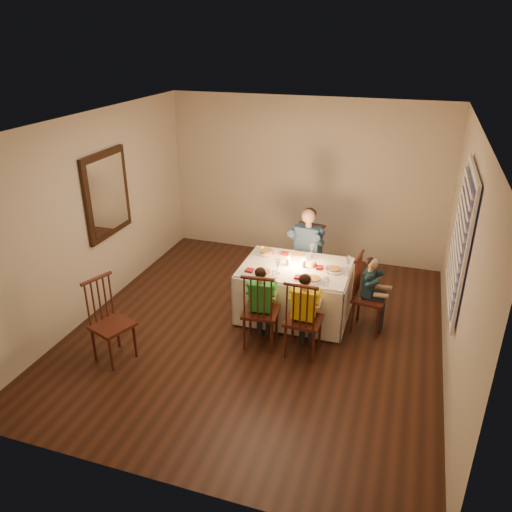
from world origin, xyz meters
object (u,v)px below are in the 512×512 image
(child_yellow, at_px, (302,352))
(chair_near_right, at_px, (302,352))
(child_green, at_px, (261,343))
(chair_adult, at_px, (305,290))
(chair_extra, at_px, (117,358))
(chair_near_left, at_px, (261,343))
(dining_table, at_px, (295,281))
(child_teal, at_px, (366,328))
(adult, at_px, (305,290))
(serving_bowl, at_px, (267,253))
(chair_end, at_px, (366,328))

(child_yellow, bearing_deg, chair_near_right, -0.00)
(child_yellow, bearing_deg, child_green, -0.74)
(chair_adult, xyz_separation_m, chair_extra, (-1.73, -2.32, 0.00))
(child_green, bearing_deg, chair_near_left, 180.00)
(dining_table, xyz_separation_m, chair_near_left, (-0.23, -0.75, -0.52))
(child_yellow, relative_size, child_teal, 1.06)
(chair_near_left, relative_size, adult, 0.79)
(chair_near_left, distance_m, serving_bowl, 1.26)
(chair_adult, xyz_separation_m, child_yellow, (0.31, -1.52, 0.00))
(serving_bowl, bearing_deg, adult, 49.56)
(dining_table, distance_m, serving_bowl, 0.57)
(chair_end, bearing_deg, serving_bowl, 87.51)
(child_green, relative_size, child_teal, 1.05)
(adult, distance_m, child_teal, 1.23)
(child_teal, bearing_deg, dining_table, 96.32)
(chair_extra, height_order, child_green, child_green)
(chair_end, relative_size, child_yellow, 0.95)
(chair_near_right, distance_m, serving_bowl, 1.47)
(child_teal, bearing_deg, chair_near_left, 128.74)
(chair_extra, bearing_deg, chair_near_left, -41.65)
(chair_adult, bearing_deg, child_green, -90.09)
(chair_extra, relative_size, child_teal, 1.02)
(chair_near_right, xyz_separation_m, child_green, (-0.53, 0.03, 0.00))
(chair_near_left, distance_m, chair_near_right, 0.53)
(chair_end, height_order, child_yellow, child_yellow)
(dining_table, bearing_deg, chair_near_left, -107.58)
(chair_near_left, bearing_deg, child_green, 180.00)
(chair_near_right, xyz_separation_m, child_teal, (0.67, 0.78, 0.00))
(dining_table, relative_size, chair_near_left, 1.41)
(chair_adult, relative_size, chair_near_right, 1.00)
(child_green, bearing_deg, child_yellow, 171.87)
(child_yellow, xyz_separation_m, serving_bowl, (-0.76, 1.00, 0.76))
(child_green, bearing_deg, chair_near_right, 171.87)
(child_teal, height_order, serving_bowl, serving_bowl)
(chair_adult, relative_size, child_yellow, 0.95)
(chair_end, distance_m, child_teal, 0.00)
(dining_table, bearing_deg, chair_near_right, -69.76)
(chair_near_left, relative_size, child_green, 0.96)
(dining_table, relative_size, child_yellow, 1.35)
(chair_adult, bearing_deg, child_yellow, -70.37)
(chair_adult, bearing_deg, chair_extra, -118.68)
(chair_adult, relative_size, chair_extra, 0.99)
(chair_end, distance_m, child_green, 1.41)
(child_yellow, bearing_deg, chair_adult, -76.44)
(dining_table, relative_size, chair_adult, 1.41)
(chair_extra, distance_m, child_yellow, 2.19)
(child_yellow, bearing_deg, adult, -76.44)
(child_yellow, bearing_deg, dining_table, -67.46)
(chair_adult, height_order, adult, adult)
(dining_table, relative_size, chair_extra, 1.40)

